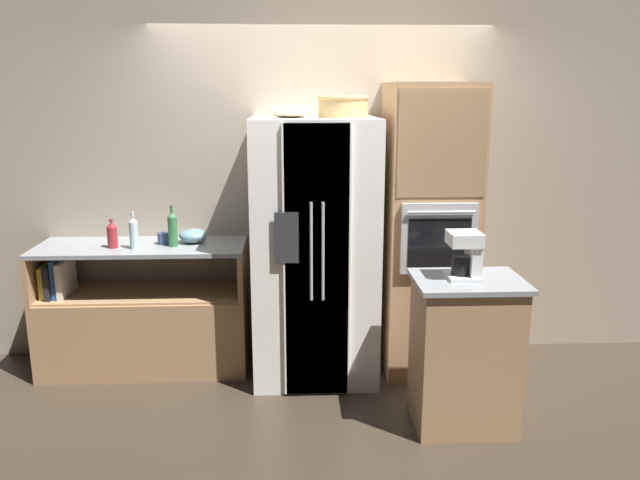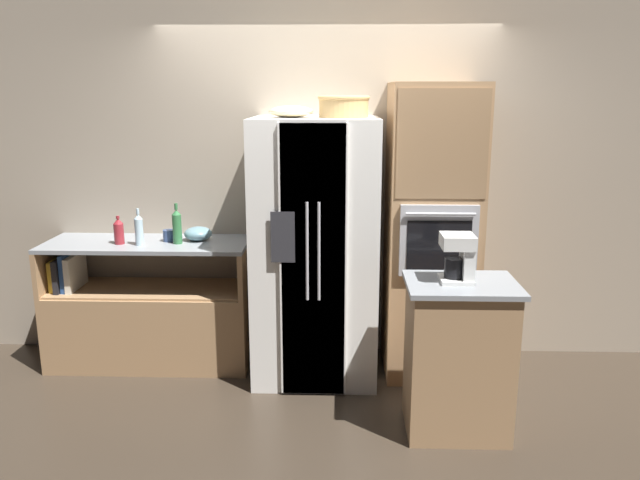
# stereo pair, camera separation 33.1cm
# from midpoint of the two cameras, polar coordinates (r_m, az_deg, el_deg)

# --- Properties ---
(ground_plane) EXTENTS (20.00, 20.00, 0.00)m
(ground_plane) POSITION_cam_midpoint_polar(r_m,az_deg,el_deg) (4.75, 2.50, -11.89)
(ground_plane) COLOR #382D23
(wall_back) EXTENTS (12.00, 0.06, 2.80)m
(wall_back) POSITION_cam_midpoint_polar(r_m,az_deg,el_deg) (4.78, 2.62, 5.86)
(wall_back) COLOR tan
(wall_back) RESTS_ON ground_plane
(counter_left) EXTENTS (1.50, 0.57, 0.95)m
(counter_left) POSITION_cam_midpoint_polar(r_m,az_deg,el_deg) (4.90, -13.41, -7.03)
(counter_left) COLOR #A87F56
(counter_left) RESTS_ON ground_plane
(refrigerator) EXTENTS (0.87, 0.84, 1.86)m
(refrigerator) POSITION_cam_midpoint_polar(r_m,az_deg,el_deg) (4.44, 1.73, -0.92)
(refrigerator) COLOR white
(refrigerator) RESTS_ON ground_plane
(wall_oven) EXTENTS (0.63, 0.72, 2.09)m
(wall_oven) POSITION_cam_midpoint_polar(r_m,az_deg,el_deg) (4.56, 12.20, 0.69)
(wall_oven) COLOR #A87F56
(wall_oven) RESTS_ON ground_plane
(island_counter) EXTENTS (0.65, 0.51, 0.94)m
(island_counter) POSITION_cam_midpoint_polar(r_m,az_deg,el_deg) (3.93, 14.91, -10.33)
(island_counter) COLOR #A87F56
(island_counter) RESTS_ON ground_plane
(wicker_basket) EXTENTS (0.35, 0.35, 0.14)m
(wicker_basket) POSITION_cam_midpoint_polar(r_m,az_deg,el_deg) (4.27, 4.46, 12.14)
(wicker_basket) COLOR tan
(wicker_basket) RESTS_ON refrigerator
(fruit_bowl) EXTENTS (0.30, 0.30, 0.08)m
(fruit_bowl) POSITION_cam_midpoint_polar(r_m,az_deg,el_deg) (4.26, -0.40, 11.67)
(fruit_bowl) COLOR beige
(fruit_bowl) RESTS_ON refrigerator
(bottle_tall) EXTENTS (0.06, 0.06, 0.27)m
(bottle_tall) POSITION_cam_midpoint_polar(r_m,az_deg,el_deg) (4.61, -14.27, 0.92)
(bottle_tall) COLOR silver
(bottle_tall) RESTS_ON counter_left
(bottle_short) EXTENTS (0.07, 0.07, 0.30)m
(bottle_short) POSITION_cam_midpoint_polar(r_m,az_deg,el_deg) (4.60, -10.95, 1.23)
(bottle_short) COLOR #33723F
(bottle_short) RESTS_ON counter_left
(bottle_wide) EXTENTS (0.07, 0.07, 0.21)m
(bottle_wide) POSITION_cam_midpoint_polar(r_m,az_deg,el_deg) (4.69, -16.02, 0.78)
(bottle_wide) COLOR maroon
(bottle_wide) RESTS_ON counter_left
(mug) EXTENTS (0.12, 0.08, 0.09)m
(mug) POSITION_cam_midpoint_polar(r_m,az_deg,el_deg) (4.70, -11.69, 0.38)
(mug) COLOR #384C7A
(mug) RESTS_ON counter_left
(mixing_bowl) EXTENTS (0.21, 0.21, 0.10)m
(mixing_bowl) POSITION_cam_midpoint_polar(r_m,az_deg,el_deg) (4.69, -9.12, 0.57)
(mixing_bowl) COLOR #668C99
(mixing_bowl) RESTS_ON counter_left
(coffee_maker) EXTENTS (0.19, 0.20, 0.28)m
(coffee_maker) POSITION_cam_midpoint_polar(r_m,az_deg,el_deg) (3.74, 15.21, -1.48)
(coffee_maker) COLOR white
(coffee_maker) RESTS_ON island_counter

